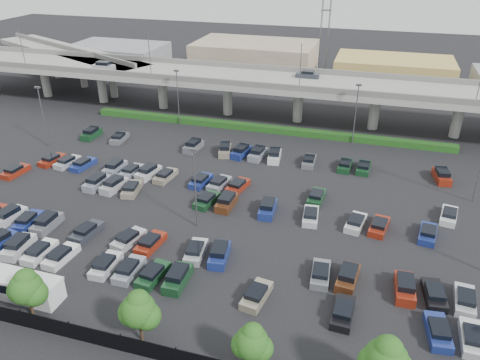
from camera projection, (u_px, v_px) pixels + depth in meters
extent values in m
plane|color=black|center=(219.00, 195.00, 63.82)|extent=(280.00, 280.00, 0.00)
cube|color=#97988F|center=(273.00, 82.00, 87.73)|extent=(150.00, 13.00, 1.10)
cube|color=#5D5D58|center=(265.00, 85.00, 81.92)|extent=(150.00, 0.50, 1.00)
cube|color=#5D5D58|center=(280.00, 69.00, 92.56)|extent=(150.00, 0.50, 1.00)
cylinder|color=#97988F|center=(46.00, 81.00, 102.44)|extent=(1.80, 1.80, 6.70)
cube|color=#5D5D58|center=(43.00, 67.00, 101.00)|extent=(2.60, 9.75, 0.50)
cylinder|color=#97988F|center=(102.00, 86.00, 98.89)|extent=(1.80, 1.80, 6.70)
cube|color=#5D5D58|center=(100.00, 72.00, 97.45)|extent=(2.60, 9.75, 0.50)
cylinder|color=#97988F|center=(162.00, 92.00, 95.35)|extent=(1.80, 1.80, 6.70)
cube|color=#5D5D58|center=(161.00, 77.00, 93.90)|extent=(2.60, 9.75, 0.50)
cylinder|color=#97988F|center=(228.00, 98.00, 91.80)|extent=(1.80, 1.80, 6.70)
cube|color=#5D5D58|center=(227.00, 82.00, 90.35)|extent=(2.60, 9.75, 0.50)
cylinder|color=#97988F|center=(298.00, 104.00, 88.25)|extent=(1.80, 1.80, 6.70)
cube|color=#5D5D58|center=(299.00, 88.00, 86.80)|extent=(2.60, 9.75, 0.50)
cylinder|color=#97988F|center=(374.00, 111.00, 84.70)|extent=(1.80, 1.80, 6.70)
cube|color=#5D5D58|center=(377.00, 94.00, 83.25)|extent=(2.60, 9.75, 0.50)
cylinder|color=#97988F|center=(457.00, 119.00, 81.15)|extent=(1.80, 1.80, 6.70)
cube|color=#5D5D58|center=(461.00, 101.00, 79.71)|extent=(2.60, 9.75, 0.50)
cube|color=#AAAAAE|center=(104.00, 67.00, 93.29)|extent=(4.40, 1.82, 1.05)
cube|color=black|center=(103.00, 63.00, 92.92)|extent=(2.60, 1.60, 0.65)
cube|color=#2A2E36|center=(308.00, 75.00, 88.32)|extent=(4.40, 1.82, 0.82)
cube|color=black|center=(308.00, 72.00, 88.03)|extent=(2.30, 1.60, 0.50)
cylinder|color=#4F5055|center=(22.00, 48.00, 93.11)|extent=(0.14, 0.14, 8.00)
cylinder|color=#4F5055|center=(150.00, 57.00, 86.02)|extent=(0.14, 0.14, 8.00)
cylinder|color=#4F5055|center=(300.00, 68.00, 78.92)|extent=(0.14, 0.14, 8.00)
cube|color=#97988F|center=(69.00, 53.00, 110.27)|extent=(50.93, 30.13, 1.10)
cube|color=#5D5D58|center=(68.00, 48.00, 109.79)|extent=(47.34, 22.43, 1.00)
cylinder|color=#97988F|center=(33.00, 57.00, 123.26)|extent=(1.60, 1.60, 6.70)
cylinder|color=#97988F|center=(56.00, 64.00, 116.19)|extent=(1.60, 1.60, 6.70)
cylinder|color=#97988F|center=(83.00, 73.00, 109.11)|extent=(1.60, 1.60, 6.70)
cylinder|color=#97988F|center=(113.00, 82.00, 102.04)|extent=(1.60, 1.60, 6.70)
cube|color=#134316|center=(263.00, 128.00, 84.84)|extent=(66.00, 1.60, 1.10)
cube|color=black|center=(111.00, 341.00, 39.57)|extent=(70.00, 0.06, 1.80)
cylinder|color=black|center=(22.00, 318.00, 41.80)|extent=(0.10, 0.10, 2.00)
cylinder|color=black|center=(70.00, 330.00, 40.53)|extent=(0.10, 0.10, 2.00)
cylinder|color=black|center=(122.00, 343.00, 39.27)|extent=(0.10, 0.10, 2.00)
cylinder|color=black|center=(176.00, 356.00, 38.00)|extent=(0.10, 0.10, 2.00)
cylinder|color=#332316|center=(32.00, 308.00, 42.94)|extent=(0.26, 0.26, 1.96)
sphere|color=#1A4913|center=(26.00, 288.00, 41.84)|extent=(3.04, 3.04, 3.04)
sphere|color=#1A4913|center=(35.00, 293.00, 42.00)|extent=(2.39, 2.39, 2.39)
sphere|color=#1A4913|center=(21.00, 290.00, 42.07)|extent=(2.39, 2.39, 2.39)
sphere|color=#1A4913|center=(25.00, 280.00, 41.53)|extent=(2.06, 2.06, 2.06)
cylinder|color=#332316|center=(141.00, 331.00, 40.39)|extent=(0.26, 0.26, 1.97)
sphere|color=#1A4913|center=(138.00, 310.00, 39.29)|extent=(3.07, 3.07, 3.07)
sphere|color=#1A4913|center=(147.00, 316.00, 39.44)|extent=(2.41, 2.41, 2.41)
sphere|color=#1A4913|center=(132.00, 312.00, 39.52)|extent=(2.41, 2.41, 2.41)
sphere|color=#1A4913|center=(138.00, 301.00, 38.98)|extent=(2.08, 2.08, 2.08)
sphere|color=#1A4913|center=(252.00, 343.00, 36.53)|extent=(2.79, 2.79, 2.79)
sphere|color=#1A4913|center=(260.00, 348.00, 36.68)|extent=(2.19, 2.19, 2.19)
sphere|color=#1A4913|center=(245.00, 345.00, 36.73)|extent=(2.19, 2.19, 2.19)
sphere|color=#1A4913|center=(253.00, 334.00, 36.25)|extent=(1.89, 1.89, 1.89)
sphere|color=#1A4913|center=(388.00, 351.00, 33.68)|extent=(2.33, 2.33, 2.33)
cube|color=silver|center=(25.00, 288.00, 45.23)|extent=(7.44, 2.57, 2.16)
cube|color=black|center=(24.00, 284.00, 44.99)|extent=(6.41, 2.62, 0.98)
cube|color=silver|center=(22.00, 278.00, 44.68)|extent=(7.54, 2.67, 0.26)
cube|color=silver|center=(19.00, 247.00, 52.20)|extent=(2.20, 4.54, 1.05)
cube|color=black|center=(17.00, 241.00, 51.82)|extent=(1.82, 2.73, 0.65)
cube|color=white|center=(40.00, 252.00, 51.55)|extent=(1.88, 4.43, 0.82)
cube|color=black|center=(37.00, 249.00, 51.09)|extent=(1.63, 2.32, 0.50)
cube|color=white|center=(61.00, 257.00, 50.86)|extent=(2.13, 4.52, 0.82)
cube|color=black|center=(59.00, 253.00, 50.40)|extent=(1.76, 2.41, 0.50)
cube|color=silver|center=(106.00, 266.00, 49.46)|extent=(1.90, 4.43, 0.82)
cube|color=black|center=(104.00, 262.00, 49.00)|extent=(1.65, 2.33, 0.50)
cube|color=gray|center=(129.00, 270.00, 48.77)|extent=(1.83, 4.40, 0.82)
cube|color=black|center=(128.00, 266.00, 48.31)|extent=(1.61, 2.30, 0.50)
cube|color=#163E20|center=(153.00, 275.00, 48.07)|extent=(2.34, 4.59, 0.82)
cube|color=black|center=(152.00, 271.00, 47.61)|extent=(1.87, 2.48, 0.50)
cube|color=#163E20|center=(178.00, 279.00, 47.32)|extent=(1.91, 4.44, 1.05)
cube|color=black|center=(177.00, 273.00, 46.94)|extent=(1.66, 2.63, 0.65)
cube|color=gray|center=(257.00, 296.00, 45.28)|extent=(2.46, 4.62, 0.82)
cube|color=black|center=(256.00, 292.00, 44.82)|extent=(1.93, 2.52, 0.50)
cube|color=black|center=(343.00, 313.00, 43.19)|extent=(2.03, 4.48, 0.82)
cube|color=black|center=(343.00, 309.00, 42.73)|extent=(1.71, 2.38, 0.50)
cube|color=navy|center=(438.00, 332.00, 41.10)|extent=(2.32, 4.58, 0.82)
cube|color=black|center=(439.00, 328.00, 40.64)|extent=(1.86, 2.47, 0.50)
cube|color=silver|center=(472.00, 339.00, 40.40)|extent=(1.92, 4.44, 0.82)
cube|color=black|center=(474.00, 335.00, 39.94)|extent=(1.66, 2.34, 0.50)
cube|color=silver|center=(9.00, 217.00, 57.85)|extent=(2.48, 4.63, 1.05)
cube|color=black|center=(8.00, 211.00, 57.47)|extent=(1.99, 2.82, 0.65)
cube|color=navy|center=(28.00, 221.00, 57.20)|extent=(2.22, 4.55, 0.82)
cube|color=black|center=(26.00, 218.00, 56.74)|extent=(1.81, 2.44, 0.50)
cube|color=slate|center=(47.00, 224.00, 56.45)|extent=(1.88, 4.42, 1.05)
cube|color=black|center=(46.00, 218.00, 56.08)|extent=(1.63, 2.62, 0.65)
cube|color=#2A2E36|center=(87.00, 232.00, 55.11)|extent=(2.32, 4.58, 0.82)
cube|color=black|center=(85.00, 228.00, 54.65)|extent=(1.86, 2.47, 0.50)
cube|color=#AAAAAE|center=(129.00, 240.00, 53.72)|extent=(2.76, 4.70, 0.82)
cube|color=black|center=(128.00, 236.00, 53.26)|extent=(2.08, 2.60, 0.50)
cube|color=maroon|center=(151.00, 244.00, 53.02)|extent=(2.26, 4.56, 0.82)
cube|color=black|center=(149.00, 240.00, 52.56)|extent=(1.83, 2.45, 0.50)
cube|color=#AAAAAE|center=(196.00, 252.00, 51.63)|extent=(2.33, 4.58, 0.82)
cube|color=black|center=(195.00, 248.00, 51.17)|extent=(1.86, 2.47, 0.50)
cube|color=navy|center=(219.00, 255.00, 50.88)|extent=(2.38, 4.60, 1.05)
cube|color=black|center=(219.00, 249.00, 50.50)|extent=(1.93, 2.79, 0.65)
cube|color=slate|center=(321.00, 274.00, 48.14)|extent=(2.08, 4.50, 0.82)
cube|color=black|center=(321.00, 271.00, 47.68)|extent=(1.73, 2.39, 0.50)
cube|color=#502A15|center=(348.00, 279.00, 47.39)|extent=(2.30, 4.58, 1.05)
cube|color=black|center=(349.00, 272.00, 47.02)|extent=(1.88, 2.76, 0.65)
cube|color=maroon|center=(404.00, 289.00, 46.00)|extent=(2.01, 4.48, 1.05)
cube|color=black|center=(406.00, 282.00, 45.62)|extent=(1.71, 2.67, 0.65)
cube|color=black|center=(434.00, 295.00, 45.36)|extent=(2.35, 4.59, 0.82)
cube|color=black|center=(435.00, 291.00, 44.90)|extent=(1.88, 2.48, 0.50)
cube|color=#AAAAAE|center=(464.00, 301.00, 44.66)|extent=(2.17, 4.53, 0.82)
cube|color=black|center=(466.00, 297.00, 44.20)|extent=(1.78, 2.42, 0.50)
cube|color=maroon|center=(16.00, 172.00, 69.36)|extent=(2.12, 4.52, 0.82)
cube|color=black|center=(14.00, 169.00, 68.90)|extent=(1.76, 2.41, 0.50)
cube|color=gray|center=(97.00, 183.00, 65.82)|extent=(2.17, 4.53, 1.05)
cube|color=black|center=(96.00, 178.00, 65.44)|extent=(1.81, 2.72, 0.65)
cube|color=#AAAAAE|center=(114.00, 186.00, 65.12)|extent=(2.43, 4.61, 1.05)
cube|color=black|center=(114.00, 181.00, 64.74)|extent=(1.96, 2.80, 0.65)
cube|color=gray|center=(132.00, 189.00, 64.48)|extent=(2.56, 4.65, 0.82)
cube|color=black|center=(131.00, 186.00, 64.02)|extent=(1.98, 2.54, 0.50)
cube|color=#163E20|center=(207.00, 201.00, 61.69)|extent=(2.53, 4.64, 0.82)
cube|color=black|center=(206.00, 197.00, 61.23)|extent=(1.96, 2.53, 0.50)
cube|color=#502A15|center=(227.00, 203.00, 60.94)|extent=(2.00, 4.47, 1.05)
cube|color=black|center=(227.00, 197.00, 60.56)|extent=(1.71, 2.66, 0.65)
cube|color=navy|center=(268.00, 209.00, 59.55)|extent=(2.09, 4.50, 1.05)
cube|color=black|center=(268.00, 204.00, 59.17)|extent=(1.76, 2.69, 0.65)
cube|color=silver|center=(311.00, 216.00, 58.20)|extent=(2.20, 4.54, 0.82)
cube|color=black|center=(311.00, 213.00, 57.75)|extent=(1.80, 2.43, 0.50)
cube|color=silver|center=(356.00, 223.00, 56.81)|extent=(2.58, 4.66, 0.82)
cube|color=black|center=(356.00, 220.00, 56.35)|extent=(1.99, 2.55, 0.50)
cube|color=maroon|center=(379.00, 227.00, 56.11)|extent=(2.56, 4.65, 0.82)
cube|color=black|center=(380.00, 223.00, 55.66)|extent=(1.98, 2.54, 0.50)
cube|color=navy|center=(428.00, 234.00, 54.72)|extent=(2.41, 4.61, 0.82)
cube|color=black|center=(429.00, 231.00, 54.26)|extent=(1.90, 2.50, 0.50)
cube|color=maroon|center=(52.00, 160.00, 72.91)|extent=(2.41, 4.61, 0.82)
cube|color=black|center=(51.00, 157.00, 72.46)|extent=(1.90, 2.50, 0.50)
cube|color=#AAAAAE|center=(68.00, 163.00, 72.22)|extent=(2.46, 4.62, 0.82)
cube|color=black|center=(66.00, 159.00, 71.76)|extent=(1.93, 2.52, 0.50)
cube|color=navy|center=(83.00, 165.00, 71.52)|extent=(2.38, 4.60, 0.82)
cube|color=black|center=(82.00, 161.00, 71.06)|extent=(1.89, 2.49, 0.50)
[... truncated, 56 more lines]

